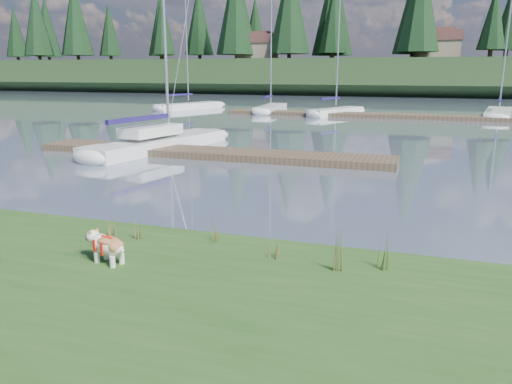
% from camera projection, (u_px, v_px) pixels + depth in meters
% --- Properties ---
extents(ground, '(200.00, 200.00, 0.00)m').
position_uv_depth(ground, '(361.00, 117.00, 39.81)').
color(ground, slate).
rests_on(ground, ground).
extents(bank, '(60.00, 9.00, 0.35)m').
position_uv_depth(bank, '(25.00, 340.00, 6.63)').
color(bank, '#2C4F1E').
rests_on(bank, ground).
extents(ridge, '(200.00, 20.00, 5.00)m').
position_uv_depth(ridge, '(396.00, 77.00, 78.78)').
color(ridge, black).
rests_on(ridge, ground).
extents(bulldog, '(0.92, 0.51, 0.54)m').
position_uv_depth(bulldog, '(107.00, 245.00, 8.75)').
color(bulldog, silver).
rests_on(bulldog, bank).
extents(sailboat_main, '(3.78, 9.57, 13.45)m').
position_uv_depth(sailboat_main, '(168.00, 139.00, 23.97)').
color(sailboat_main, silver).
rests_on(sailboat_main, ground).
extents(dock_near, '(16.00, 2.00, 0.30)m').
position_uv_depth(dock_near, '(208.00, 153.00, 21.68)').
color(dock_near, '#4C3D2C').
rests_on(dock_near, ground).
extents(dock_far, '(26.00, 2.20, 0.30)m').
position_uv_depth(dock_far, '(387.00, 116.00, 39.15)').
color(dock_far, '#4C3D2C').
rests_on(dock_far, ground).
extents(sailboat_bg_0, '(4.79, 8.15, 11.87)m').
position_uv_depth(sailboat_bg_0, '(194.00, 105.00, 48.07)').
color(sailboat_bg_0, silver).
rests_on(sailboat_bg_0, ground).
extents(sailboat_bg_1, '(2.21, 8.14, 11.98)m').
position_uv_depth(sailboat_bg_1, '(272.00, 108.00, 45.14)').
color(sailboat_bg_1, silver).
rests_on(sailboat_bg_1, ground).
extents(sailboat_bg_2, '(4.27, 6.90, 10.61)m').
position_uv_depth(sailboat_bg_2, '(340.00, 111.00, 41.79)').
color(sailboat_bg_2, silver).
rests_on(sailboat_bg_2, ground).
extents(sailboat_bg_3, '(3.10, 9.25, 13.22)m').
position_uv_depth(sailboat_bg_3, '(499.00, 112.00, 40.37)').
color(sailboat_bg_3, silver).
rests_on(sailboat_bg_3, ground).
extents(weed_0, '(0.17, 0.14, 0.52)m').
position_uv_depth(weed_0, '(139.00, 228.00, 10.06)').
color(weed_0, '#475B23').
rests_on(weed_0, bank).
extents(weed_1, '(0.17, 0.14, 0.54)m').
position_uv_depth(weed_1, '(217.00, 231.00, 9.83)').
color(weed_1, '#475B23').
rests_on(weed_1, bank).
extents(weed_2, '(0.17, 0.14, 0.75)m').
position_uv_depth(weed_2, '(339.00, 253.00, 8.40)').
color(weed_2, '#475B23').
rests_on(weed_2, bank).
extents(weed_3, '(0.17, 0.14, 0.59)m').
position_uv_depth(weed_3, '(109.00, 224.00, 10.21)').
color(weed_3, '#475B23').
rests_on(weed_3, bank).
extents(weed_4, '(0.17, 0.14, 0.48)m').
position_uv_depth(weed_4, '(273.00, 247.00, 9.04)').
color(weed_4, '#475B23').
rests_on(weed_4, bank).
extents(weed_5, '(0.17, 0.14, 0.70)m').
position_uv_depth(weed_5, '(383.00, 252.00, 8.51)').
color(weed_5, '#475B23').
rests_on(weed_5, bank).
extents(mud_lip, '(60.00, 0.50, 0.14)m').
position_uv_depth(mud_lip, '(178.00, 242.00, 10.71)').
color(mud_lip, '#33281C').
rests_on(mud_lip, ground).
extents(conifer_0, '(5.72, 5.72, 14.15)m').
position_uv_depth(conifer_0, '(75.00, 17.00, 87.87)').
color(conifer_0, '#382619').
rests_on(conifer_0, ridge).
extents(conifer_1, '(4.40, 4.40, 11.30)m').
position_uv_depth(conifer_1, '(162.00, 25.00, 87.23)').
color(conifer_1, '#382619').
rests_on(conifer_1, ridge).
extents(conifer_2, '(6.60, 6.60, 16.05)m').
position_uv_depth(conifer_2, '(236.00, 6.00, 79.29)').
color(conifer_2, '#382619').
rests_on(conifer_2, ridge).
extents(conifer_3, '(4.84, 4.84, 12.25)m').
position_uv_depth(conifer_3, '(334.00, 17.00, 78.75)').
color(conifer_3, '#382619').
rests_on(conifer_3, ridge).
extents(conifer_5, '(3.96, 3.96, 10.35)m').
position_uv_depth(conifer_5, '(510.00, 17.00, 69.38)').
color(conifer_5, '#382619').
rests_on(conifer_5, ridge).
extents(house_0, '(6.30, 5.30, 4.65)m').
position_uv_depth(house_0, '(258.00, 47.00, 81.69)').
color(house_0, gray).
rests_on(house_0, ridge).
extents(house_1, '(6.30, 5.30, 4.65)m').
position_uv_depth(house_1, '(439.00, 44.00, 73.93)').
color(house_1, gray).
rests_on(house_1, ridge).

